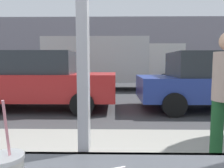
# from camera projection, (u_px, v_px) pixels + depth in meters

# --- Properties ---
(ground_plane) EXTENTS (60.00, 60.00, 0.00)m
(ground_plane) POSITION_uv_depth(u_px,v_px,m) (112.00, 96.00, 8.99)
(ground_plane) COLOR #38383A
(building_facade_far) EXTENTS (28.00, 1.20, 5.69)m
(building_facade_far) POSITION_uv_depth(u_px,v_px,m) (114.00, 48.00, 19.96)
(building_facade_far) COLOR gray
(building_facade_far) RESTS_ON ground
(parked_car_red) EXTENTS (4.61, 2.00, 1.74)m
(parked_car_red) POSITION_uv_depth(u_px,v_px,m) (39.00, 80.00, 6.33)
(parked_car_red) COLOR red
(parked_car_red) RESTS_ON ground
(parked_car_blue) EXTENTS (4.28, 2.08, 1.73)m
(parked_car_blue) POSITION_uv_depth(u_px,v_px,m) (210.00, 81.00, 6.24)
(parked_car_blue) COLOR #283D93
(parked_car_blue) RESTS_ON ground
(box_truck) EXTENTS (7.01, 2.44, 2.70)m
(box_truck) POSITION_uv_depth(u_px,v_px,m) (111.00, 61.00, 11.10)
(box_truck) COLOR beige
(box_truck) RESTS_ON ground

